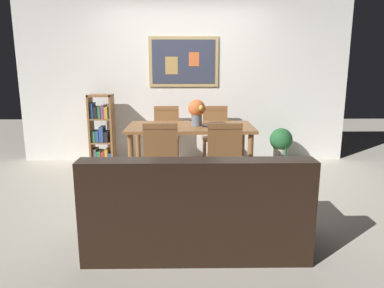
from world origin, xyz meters
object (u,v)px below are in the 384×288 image
at_px(leather_couch, 195,212).
at_px(bookshelf, 102,133).
at_px(dining_chair_near_left, 161,154).
at_px(flower_vase, 197,110).
at_px(tv_remote, 208,126).
at_px(dining_chair_far_right, 215,131).
at_px(dining_chair_near_right, 224,154).
at_px(dining_table, 190,133).
at_px(potted_ivy, 281,143).
at_px(dining_chair_far_left, 166,131).

relative_size(leather_couch, bookshelf, 1.64).
bearing_deg(leather_couch, dining_chair_near_left, 107.75).
bearing_deg(flower_vase, tv_remote, -30.89).
height_order(dining_chair_far_right, tv_remote, dining_chair_far_right).
bearing_deg(dining_chair_near_right, bookshelf, 139.15).
bearing_deg(dining_chair_far_right, dining_table, -117.85).
xyz_separation_m(leather_couch, potted_ivy, (1.40, 2.62, 0.03)).
distance_m(dining_table, dining_chair_near_left, 0.81).
bearing_deg(flower_vase, dining_chair_far_left, 121.08).
bearing_deg(bookshelf, dining_chair_near_right, -40.85).
bearing_deg(dining_chair_near_right, dining_table, 117.04).
xyz_separation_m(leather_couch, tv_remote, (0.21, 1.77, 0.44)).
distance_m(dining_chair_near_right, potted_ivy, 1.83).
relative_size(dining_chair_far_right, flower_vase, 2.61).
relative_size(dining_chair_far_right, tv_remote, 5.62).
xyz_separation_m(dining_chair_far_left, tv_remote, (0.60, -0.83, 0.22)).
distance_m(leather_couch, bookshelf, 2.97).
bearing_deg(potted_ivy, tv_remote, -144.40).
distance_m(dining_chair_far_right, tv_remote, 0.87).
bearing_deg(tv_remote, leather_couch, -96.73).
bearing_deg(bookshelf, potted_ivy, -0.15).
xyz_separation_m(dining_chair_far_right, dining_chair_far_left, (-0.75, -0.00, 0.00)).
xyz_separation_m(dining_chair_far_left, leather_couch, (0.39, -2.60, -0.23)).
xyz_separation_m(dining_chair_near_right, potted_ivy, (1.05, 1.49, -0.20)).
bearing_deg(dining_chair_far_right, tv_remote, -100.78).
height_order(dining_chair_far_right, leather_couch, dining_chair_far_right).
bearing_deg(dining_chair_near_right, dining_chair_near_left, 179.89).
distance_m(dining_chair_near_left, flower_vase, 0.94).
bearing_deg(potted_ivy, leather_couch, -118.05).
bearing_deg(leather_couch, bookshelf, 117.68).
bearing_deg(potted_ivy, bookshelf, 179.85).
bearing_deg(dining_chair_near_right, tv_remote, 102.50).
distance_m(dining_table, flower_vase, 0.31).
bearing_deg(dining_table, tv_remote, -21.99).
distance_m(dining_table, dining_chair_far_left, 0.83).
height_order(dining_table, dining_chair_near_right, dining_chair_near_right).
height_order(dining_chair_far_left, tv_remote, dining_chair_far_left).
bearing_deg(dining_chair_near_right, leather_couch, -107.18).
xyz_separation_m(dining_chair_far_left, dining_chair_near_right, (0.74, -1.47, 0.00)).
height_order(dining_chair_far_left, dining_chair_near_right, same).
height_order(leather_couch, tv_remote, leather_couch).
height_order(dining_chair_near_left, flower_vase, flower_vase).
xyz_separation_m(dining_chair_near_left, dining_chair_near_right, (0.71, -0.00, 0.00)).
distance_m(dining_table, leather_couch, 1.89).
distance_m(dining_chair_near_left, dining_chair_far_left, 1.47).
relative_size(bookshelf, tv_remote, 6.77).
bearing_deg(dining_table, potted_ivy, 28.05).
relative_size(dining_chair_near_right, flower_vase, 2.61).
relative_size(dining_chair_far_right, potted_ivy, 1.58).
relative_size(dining_chair_near_left, bookshelf, 0.83).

